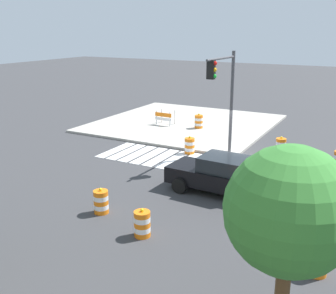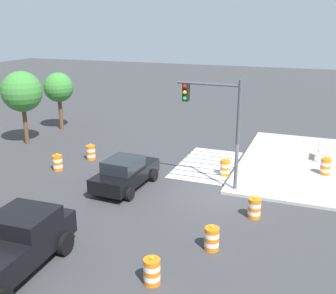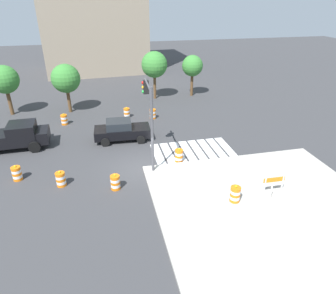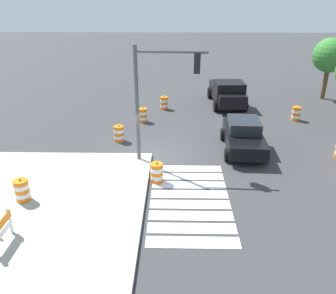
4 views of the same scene
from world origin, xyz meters
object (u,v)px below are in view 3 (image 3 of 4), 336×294
at_px(traffic_barrel_median_near, 64,120).
at_px(traffic_light_pole, 149,109).
at_px(traffic_barrel_far_curb, 127,113).
at_px(traffic_barrel_opposite_curb, 153,114).
at_px(street_tree_streetside_near, 4,80).
at_px(pickup_truck, 15,136).
at_px(sports_car, 122,130).
at_px(street_tree_streetside_mid, 154,65).
at_px(traffic_barrel_crosswalk_end, 17,173).
at_px(street_tree_corner_lot, 66,79).
at_px(street_tree_streetside_far, 192,66).
at_px(traffic_barrel_on_sidewalk, 235,194).
at_px(traffic_barrel_median_far, 115,182).
at_px(construction_barricade, 275,184).
at_px(traffic_barrel_near_corner, 61,179).
at_px(traffic_barrel_lane_center, 179,156).

bearing_deg(traffic_barrel_median_near, traffic_light_pole, -54.08).
bearing_deg(traffic_barrel_far_curb, traffic_barrel_opposite_curb, -18.74).
bearing_deg(street_tree_streetside_near, pickup_truck, -75.79).
distance_m(traffic_barrel_median_near, traffic_light_pole, 11.18).
height_order(sports_car, street_tree_streetside_mid, street_tree_streetside_mid).
distance_m(traffic_barrel_crosswalk_end, street_tree_corner_lot, 12.60).
bearing_deg(street_tree_streetside_far, traffic_barrel_on_sidewalk, -100.05).
bearing_deg(traffic_barrel_on_sidewalk, traffic_barrel_median_near, 125.53).
height_order(traffic_barrel_median_far, construction_barricade, construction_barricade).
bearing_deg(traffic_barrel_opposite_curb, street_tree_streetside_near, 162.52).
xyz_separation_m(traffic_barrel_near_corner, traffic_barrel_on_sidewalk, (9.46, -3.94, 0.15)).
distance_m(street_tree_streetside_far, street_tree_corner_lot, 13.42).
bearing_deg(traffic_barrel_median_far, street_tree_streetside_near, 120.57).
relative_size(pickup_truck, traffic_barrel_median_near, 5.12).
height_order(traffic_barrel_lane_center, street_tree_corner_lot, street_tree_corner_lot).
distance_m(traffic_light_pole, street_tree_streetside_near, 16.80).
bearing_deg(traffic_barrel_on_sidewalk, traffic_barrel_lane_center, 108.94).
bearing_deg(traffic_barrel_median_far, street_tree_streetside_mid, 71.75).
bearing_deg(traffic_light_pole, pickup_truck, 154.21).
bearing_deg(traffic_barrel_lane_center, street_tree_streetside_mid, 85.89).
height_order(traffic_light_pole, street_tree_corner_lot, traffic_light_pole).
height_order(construction_barricade, street_tree_streetside_far, street_tree_streetside_far).
relative_size(sports_car, traffic_barrel_median_near, 4.30).
distance_m(sports_car, traffic_light_pole, 5.50).
xyz_separation_m(sports_car, traffic_barrel_median_far, (-0.99, -6.78, -0.36)).
bearing_deg(street_tree_streetside_far, sports_car, -131.00).
xyz_separation_m(pickup_truck, street_tree_corner_lot, (3.43, 7.36, 2.30)).
height_order(traffic_barrel_far_curb, street_tree_streetside_mid, street_tree_streetside_mid).
distance_m(sports_car, traffic_barrel_median_near, 6.40).
height_order(traffic_barrel_lane_center, street_tree_streetside_far, street_tree_streetside_far).
height_order(traffic_barrel_opposite_curb, street_tree_corner_lot, street_tree_corner_lot).
distance_m(sports_car, pickup_truck, 7.81).
bearing_deg(traffic_barrel_median_near, street_tree_corner_lot, 84.56).
relative_size(traffic_barrel_crosswalk_end, traffic_barrel_far_curb, 1.00).
xyz_separation_m(traffic_barrel_near_corner, traffic_barrel_far_curb, (5.04, 10.52, 0.00)).
xyz_separation_m(traffic_barrel_median_near, traffic_barrel_opposite_curb, (7.90, -0.32, 0.00)).
bearing_deg(traffic_barrel_on_sidewalk, traffic_barrel_far_curb, 106.98).
height_order(street_tree_streetside_mid, street_tree_corner_lot, street_tree_streetside_mid).
xyz_separation_m(traffic_barrel_median_near, street_tree_corner_lot, (0.31, 3.27, 2.82)).
xyz_separation_m(street_tree_streetside_near, street_tree_streetside_mid, (14.33, 1.90, 0.33)).
xyz_separation_m(traffic_barrel_opposite_curb, construction_barricade, (4.64, -13.40, 0.27)).
distance_m(traffic_barrel_opposite_curb, street_tree_streetside_mid, 6.93).
distance_m(traffic_barrel_lane_center, traffic_light_pole, 3.97).
distance_m(construction_barricade, street_tree_streetside_near, 24.98).
height_order(traffic_barrel_median_near, street_tree_streetside_mid, street_tree_streetside_mid).
xyz_separation_m(traffic_barrel_far_curb, traffic_barrel_lane_center, (2.62, -9.23, 0.00)).
distance_m(pickup_truck, traffic_barrel_crosswalk_end, 4.79).
distance_m(traffic_barrel_near_corner, street_tree_corner_lot, 13.61).
distance_m(traffic_barrel_far_curb, traffic_barrel_lane_center, 9.59).
xyz_separation_m(traffic_barrel_crosswalk_end, traffic_barrel_median_far, (5.87, -2.36, 0.00)).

